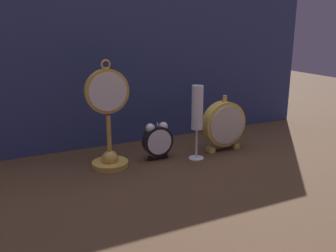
# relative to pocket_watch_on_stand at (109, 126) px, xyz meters

# --- Properties ---
(ground_plane) EXTENTS (4.00, 4.00, 0.00)m
(ground_plane) POSITION_rel_pocket_watch_on_stand_xyz_m (0.18, -0.12, -0.13)
(ground_plane) COLOR #422D1E
(fabric_backdrop_drape) EXTENTS (1.45, 0.01, 0.72)m
(fabric_backdrop_drape) POSITION_rel_pocket_watch_on_stand_xyz_m (0.18, 0.21, 0.23)
(fabric_backdrop_drape) COLOR navy
(fabric_backdrop_drape) RESTS_ON ground_plane
(pocket_watch_on_stand) EXTENTS (0.13, 0.11, 0.33)m
(pocket_watch_on_stand) POSITION_rel_pocket_watch_on_stand_xyz_m (0.00, 0.00, 0.00)
(pocket_watch_on_stand) COLOR gold
(pocket_watch_on_stand) RESTS_ON ground_plane
(alarm_clock_twin_bell) EXTENTS (0.10, 0.03, 0.12)m
(alarm_clock_twin_bell) POSITION_rel_pocket_watch_on_stand_xyz_m (0.16, -0.00, -0.06)
(alarm_clock_twin_bell) COLOR black
(alarm_clock_twin_bell) RESTS_ON ground_plane
(mantel_clock_silver) EXTENTS (0.16, 0.04, 0.19)m
(mantel_clock_silver) POSITION_rel_pocket_watch_on_stand_xyz_m (0.40, -0.02, -0.04)
(mantel_clock_silver) COLOR gold
(mantel_clock_silver) RESTS_ON ground_plane
(champagne_flute) EXTENTS (0.05, 0.05, 0.24)m
(champagne_flute) POSITION_rel_pocket_watch_on_stand_xyz_m (0.28, -0.06, 0.02)
(champagne_flute) COLOR silver
(champagne_flute) RESTS_ON ground_plane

